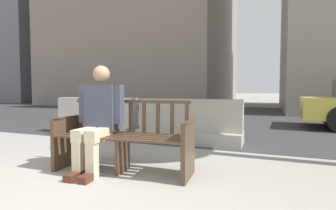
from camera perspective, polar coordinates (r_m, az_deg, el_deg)
The scene contains 6 objects.
ground_plane at distance 2.69m, azimuth -26.45°, elevation -19.02°, with size 200.00×200.00×0.00m, color gray.
street_asphalt at distance 10.56m, azimuth 11.44°, elevation -2.34°, with size 120.00×12.00×0.01m, color #333335.
street_bench at distance 3.29m, azimuth -9.67°, elevation -7.47°, with size 1.73×0.66×0.88m.
seated_person at distance 3.35m, azimuth -14.90°, elevation -2.27°, with size 0.59×0.75×1.31m.
jersey_barrier_centre at distance 5.07m, azimuth 4.67°, elevation -4.34°, with size 2.02×0.73×0.84m.
jersey_barrier_left at distance 6.15m, azimuth -15.32°, elevation -3.13°, with size 2.02×0.75×0.84m.
Camera 1 is at (1.88, -1.65, 1.00)m, focal length 28.00 mm.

